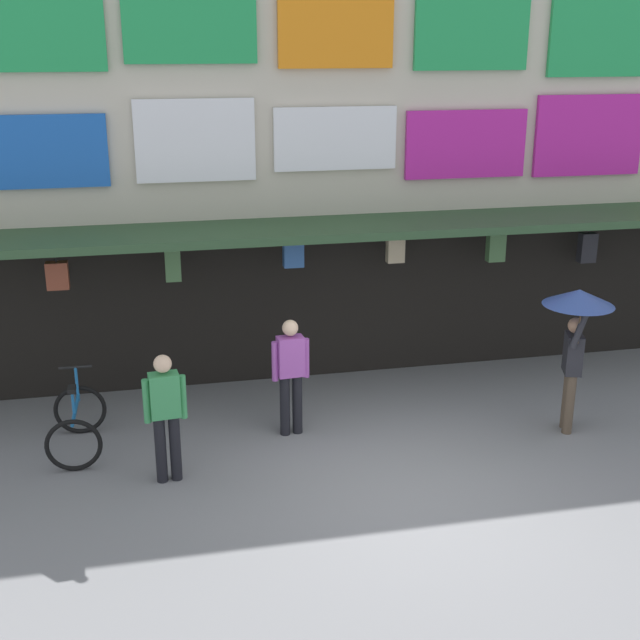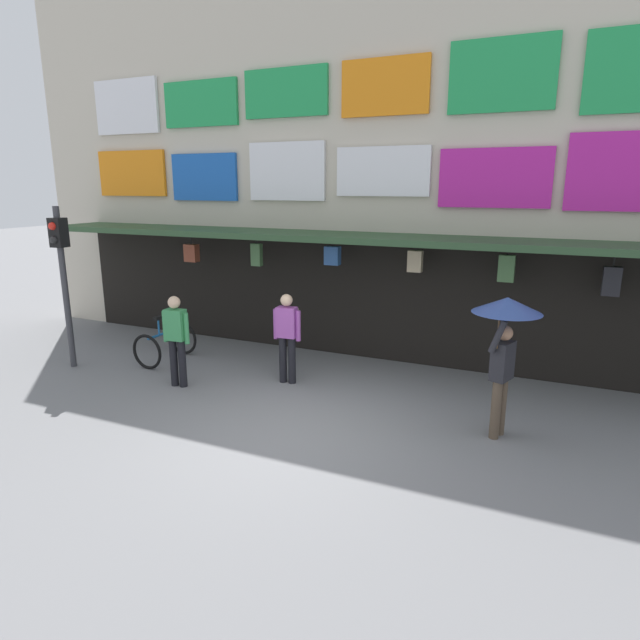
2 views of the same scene
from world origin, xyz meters
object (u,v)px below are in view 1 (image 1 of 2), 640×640
pedestrian_with_umbrella (577,320)px  pedestrian_in_black (290,368)px  bicycle_parked (77,424)px  pedestrian_in_yellow (166,411)px

pedestrian_with_umbrella → pedestrian_in_black: (-3.83, 0.74, -0.66)m
bicycle_parked → pedestrian_with_umbrella: (6.72, -0.79, 1.25)m
bicycle_parked → pedestrian_in_yellow: bearing=-42.2°
pedestrian_with_umbrella → pedestrian_in_black: pedestrian_with_umbrella is taller
pedestrian_with_umbrella → bicycle_parked: bearing=173.3°
bicycle_parked → pedestrian_in_yellow: 1.66m
bicycle_parked → pedestrian_in_black: (2.89, -0.05, 0.59)m
pedestrian_with_umbrella → pedestrian_in_black: size_ratio=1.24×
bicycle_parked → pedestrian_with_umbrella: pedestrian_with_umbrella is taller
bicycle_parked → pedestrian_with_umbrella: bearing=-6.7°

